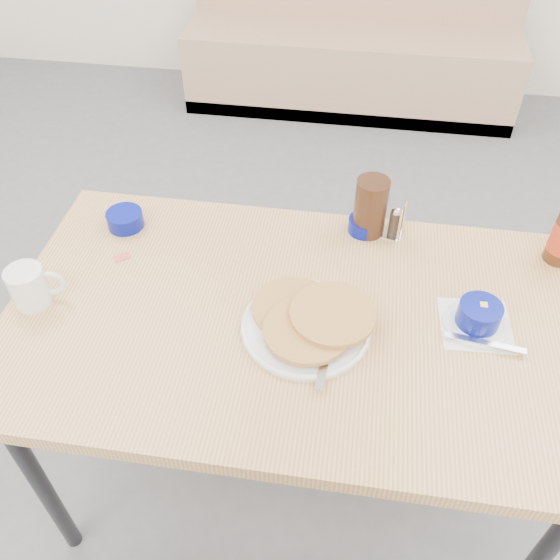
# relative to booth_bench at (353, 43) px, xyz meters

# --- Properties ---
(ground) EXTENTS (6.00, 6.00, 0.00)m
(ground) POSITION_rel_booth_bench_xyz_m (0.00, -2.78, -0.35)
(ground) COLOR slate
(ground) RESTS_ON ground
(booth_bench) EXTENTS (1.90, 0.56, 1.22)m
(booth_bench) POSITION_rel_booth_bench_xyz_m (0.00, 0.00, 0.00)
(booth_bench) COLOR tan
(booth_bench) RESTS_ON ground
(dining_table) EXTENTS (1.40, 0.80, 0.76)m
(dining_table) POSITION_rel_booth_bench_xyz_m (0.00, -2.53, 0.35)
(dining_table) COLOR tan
(dining_table) RESTS_ON ground
(pancake_plate) EXTENTS (0.31, 0.33, 0.05)m
(pancake_plate) POSITION_rel_booth_bench_xyz_m (0.03, -2.57, 0.43)
(pancake_plate) COLOR white
(pancake_plate) RESTS_ON dining_table
(coffee_mug) EXTENTS (0.13, 0.09, 0.10)m
(coffee_mug) POSITION_rel_booth_bench_xyz_m (-0.64, -2.58, 0.46)
(coffee_mug) COLOR white
(coffee_mug) RESTS_ON dining_table
(grits_setting) EXTENTS (0.19, 0.17, 0.07)m
(grits_setting) POSITION_rel_booth_bench_xyz_m (0.41, -2.50, 0.44)
(grits_setting) COLOR white
(grits_setting) RESTS_ON dining_table
(creamer_bowl) EXTENTS (0.10, 0.10, 0.04)m
(creamer_bowl) POSITION_rel_booth_bench_xyz_m (-0.51, -2.27, 0.43)
(creamer_bowl) COLOR #050F80
(creamer_bowl) RESTS_ON dining_table
(butter_bowl) EXTENTS (0.09, 0.09, 0.04)m
(butter_bowl) POSITION_rel_booth_bench_xyz_m (0.14, -2.19, 0.43)
(butter_bowl) COLOR #050F80
(butter_bowl) RESTS_ON dining_table
(amber_tumbler) EXTENTS (0.09, 0.09, 0.16)m
(amber_tumbler) POSITION_rel_booth_bench_xyz_m (0.15, -2.19, 0.49)
(amber_tumbler) COLOR #341D10
(amber_tumbler) RESTS_ON dining_table
(condiment_caddy) EXTENTS (0.10, 0.08, 0.11)m
(condiment_caddy) POSITION_rel_booth_bench_xyz_m (0.20, -2.19, 0.45)
(condiment_caddy) COLOR silver
(condiment_caddy) RESTS_ON dining_table
(sugar_wrapper) EXTENTS (0.05, 0.05, 0.00)m
(sugar_wrapper) POSITION_rel_booth_bench_xyz_m (-0.48, -2.40, 0.41)
(sugar_wrapper) COLOR #D45546
(sugar_wrapper) RESTS_ON dining_table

